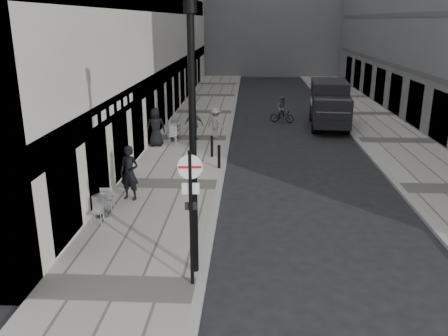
{
  "coord_description": "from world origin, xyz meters",
  "views": [
    {
      "loc": [
        1.12,
        -7.21,
        6.32
      ],
      "look_at": [
        0.28,
        8.43,
        1.4
      ],
      "focal_mm": 38.0,
      "sensor_mm": 36.0,
      "label": 1
    }
  ],
  "objects_px": {
    "lamppost": "(193,129)",
    "cyclist": "(282,112)",
    "walking_man": "(129,173)",
    "sign_post": "(191,201)",
    "panel_van": "(330,102)"
  },
  "relations": [
    {
      "from": "panel_van",
      "to": "cyclist",
      "type": "relative_size",
      "value": 3.57
    },
    {
      "from": "lamppost",
      "to": "cyclist",
      "type": "height_order",
      "value": "lamppost"
    },
    {
      "from": "sign_post",
      "to": "walking_man",
      "type": "bearing_deg",
      "value": 113.11
    },
    {
      "from": "sign_post",
      "to": "cyclist",
      "type": "distance_m",
      "value": 20.23
    },
    {
      "from": "panel_van",
      "to": "walking_man",
      "type": "bearing_deg",
      "value": -119.54
    },
    {
      "from": "cyclist",
      "to": "walking_man",
      "type": "bearing_deg",
      "value": -96.93
    },
    {
      "from": "walking_man",
      "to": "sign_post",
      "type": "bearing_deg",
      "value": -46.71
    },
    {
      "from": "lamppost",
      "to": "cyclist",
      "type": "bearing_deg",
      "value": 79.87
    },
    {
      "from": "walking_man",
      "to": "panel_van",
      "type": "distance_m",
      "value": 16.1
    },
    {
      "from": "walking_man",
      "to": "cyclist",
      "type": "xyz_separation_m",
      "value": [
        6.34,
        14.27,
        -0.46
      ]
    },
    {
      "from": "sign_post",
      "to": "lamppost",
      "type": "xyz_separation_m",
      "value": [
        -0.0,
        0.64,
        1.56
      ]
    },
    {
      "from": "sign_post",
      "to": "cyclist",
      "type": "bearing_deg",
      "value": 75.88
    },
    {
      "from": "sign_post",
      "to": "lamppost",
      "type": "relative_size",
      "value": 0.51
    },
    {
      "from": "cyclist",
      "to": "lamppost",
      "type": "bearing_deg",
      "value": -83.13
    },
    {
      "from": "lamppost",
      "to": "panel_van",
      "type": "distance_m",
      "value": 19.39
    }
  ]
}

